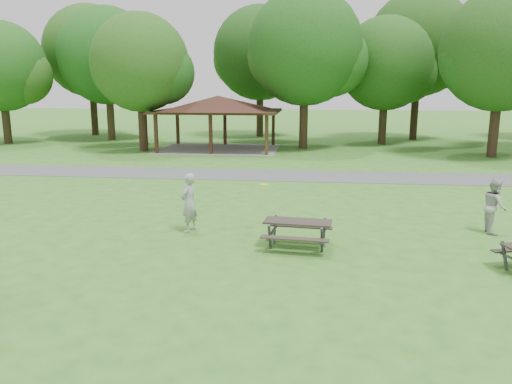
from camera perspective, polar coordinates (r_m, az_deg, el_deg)
The scene contains 16 objects.
ground at distance 12.20m, azimuth -6.94°, elevation -9.87°, with size 160.00×160.00×0.00m, color #357220.
asphalt_path at distance 25.53m, azimuth 0.34°, elevation 1.97°, with size 120.00×3.20×0.02m, color #4E4E51.
pavilion at distance 35.65m, azimuth -4.37°, elevation 9.81°, with size 8.60×7.01×3.76m.
tree_row_b at distance 43.50m, azimuth -27.03°, elevation 12.41°, with size 7.14×6.80×9.28m.
tree_row_c at distance 43.36m, azimuth -16.52°, elevation 14.38°, with size 8.19×7.80×10.67m.
tree_row_d at distance 35.48m, azimuth -12.97°, elevation 13.90°, with size 6.93×6.60×9.27m.
tree_row_e at distance 36.07m, azimuth 5.78°, elevation 15.72°, with size 8.40×8.00×11.02m.
tree_row_f at distance 39.88m, azimuth 14.72°, elevation 13.70°, with size 7.35×7.00×9.55m.
tree_row_g at distance 34.95m, azimuth 26.38°, elevation 13.92°, with size 7.77×7.40×10.25m.
tree_deep_a at distance 47.79m, azimuth -18.31°, elevation 14.74°, with size 8.40×8.00×11.38m.
tree_deep_b at distance 44.30m, azimuth 0.59°, elevation 15.27°, with size 8.40×8.00×11.13m.
tree_deep_c at distance 43.90m, azimuth 18.24°, elevation 15.43°, with size 8.82×8.40×11.90m.
picnic_table_middle at distance 14.20m, azimuth 4.78°, elevation -4.04°, with size 2.03×1.70×0.82m.
frisbee_in_flight at distance 15.46m, azimuth 0.92°, elevation 0.86°, with size 0.35×0.35×0.02m.
frisbee_thrower at distance 15.75m, azimuth -7.67°, elevation -1.22°, with size 0.68×0.45×1.87m, color #9C9C9E.
frisbee_catcher at distance 17.22m, azimuth 25.59°, elevation -1.44°, with size 0.83×0.65×1.71m, color #B0B0B3.
Camera 1 is at (2.73, -10.97, 4.58)m, focal length 35.00 mm.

